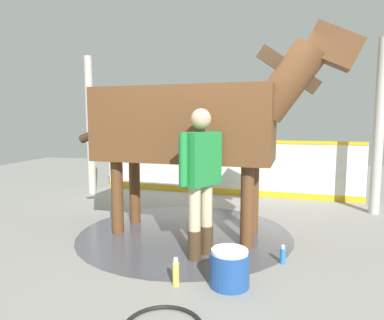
{
  "coord_description": "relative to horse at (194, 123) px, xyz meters",
  "views": [
    {
      "loc": [
        4.3,
        0.8,
        1.52
      ],
      "look_at": [
        0.31,
        -0.09,
        1.04
      ],
      "focal_mm": 32.05,
      "sensor_mm": 36.0,
      "label": 1
    }
  ],
  "objects": [
    {
      "name": "bottle_shampoo",
      "position": [
        1.44,
        0.14,
        -1.36
      ],
      "size": [
        0.06,
        0.06,
        0.26
      ],
      "color": "#D8CC4C",
      "rests_on": "ground"
    },
    {
      "name": "wet_patch",
      "position": [
        -0.01,
        -0.13,
        -1.48
      ],
      "size": [
        2.85,
        2.85,
        0.0
      ],
      "primitive_type": "cylinder",
      "color": "#4C4C54",
      "rests_on": "ground"
    },
    {
      "name": "horse",
      "position": [
        0.0,
        0.0,
        0.0
      ],
      "size": [
        1.12,
        3.68,
        2.62
      ],
      "rotation": [
        0.0,
        0.0,
        1.49
      ],
      "color": "brown",
      "rests_on": "ground"
    },
    {
      "name": "bottle_spray",
      "position": [
        0.73,
        1.12,
        -1.38
      ],
      "size": [
        0.06,
        0.06,
        0.2
      ],
      "color": "blue",
      "rests_on": "ground"
    },
    {
      "name": "ground_plane",
      "position": [
        0.05,
        0.14,
        -1.49
      ],
      "size": [
        16.0,
        16.0,
        0.02
      ],
      "primitive_type": "cube",
      "color": "gray"
    },
    {
      "name": "barrier_wall",
      "position": [
        -2.57,
        0.08,
        -0.96
      ],
      "size": [
        0.5,
        5.28,
        1.13
      ],
      "color": "silver",
      "rests_on": "ground"
    },
    {
      "name": "wash_bucket",
      "position": [
        1.34,
        0.62,
        -1.31
      ],
      "size": [
        0.37,
        0.37,
        0.35
      ],
      "color": "#1E478C",
      "rests_on": "ground"
    },
    {
      "name": "handler",
      "position": [
        0.72,
        0.23,
        -0.53
      ],
      "size": [
        0.6,
        0.41,
        1.64
      ],
      "rotation": [
        0.0,
        0.0,
        4.24
      ],
      "color": "#47331E",
      "rests_on": "ground"
    },
    {
      "name": "roof_post_near",
      "position": [
        -1.63,
        2.65,
        -0.08
      ],
      "size": [
        0.16,
        0.16,
        2.79
      ],
      "primitive_type": "cylinder",
      "color": "#B7B2A8",
      "rests_on": "ground"
    },
    {
      "name": "roof_post_far",
      "position": [
        -2.05,
        -2.62,
        -0.08
      ],
      "size": [
        0.16,
        0.16,
        2.79
      ],
      "primitive_type": "cylinder",
      "color": "#B7B2A8",
      "rests_on": "ground"
    }
  ]
}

